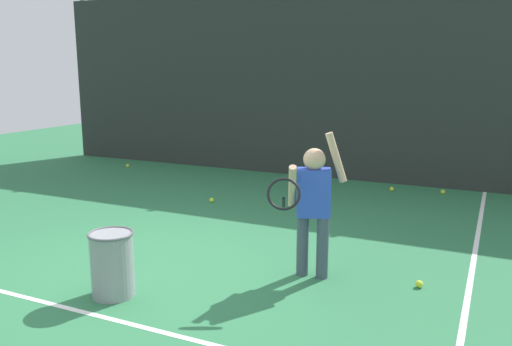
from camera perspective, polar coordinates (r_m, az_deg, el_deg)
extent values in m
plane|color=#2D7247|center=(5.25, -11.47, -10.12)|extent=(20.00, 20.00, 0.00)
cube|color=white|center=(4.57, -19.01, -13.93)|extent=(9.00, 0.05, 0.00)
cube|color=white|center=(5.26, 22.30, -10.74)|extent=(0.05, 9.00, 0.00)
cube|color=#282D2B|center=(9.19, 6.36, 9.61)|extent=(10.53, 0.08, 3.23)
cylinder|color=slate|center=(11.91, -17.90, 9.93)|extent=(0.09, 0.09, 3.38)
cylinder|color=slate|center=(10.35, -7.27, 10.22)|extent=(0.09, 0.09, 3.38)
cylinder|color=slate|center=(9.24, 6.49, 10.08)|extent=(0.09, 0.09, 3.38)
cylinder|color=slate|center=(8.77, 22.75, 9.20)|extent=(0.09, 0.09, 3.38)
cylinder|color=#3F4C59|center=(4.92, 5.08, -7.82)|extent=(0.11, 0.11, 0.58)
cylinder|color=#3F4C59|center=(4.88, 7.24, -8.06)|extent=(0.11, 0.11, 0.58)
cube|color=blue|center=(4.75, 6.29, -2.14)|extent=(0.34, 0.27, 0.44)
sphere|color=tan|center=(4.69, 6.37, 1.49)|extent=(0.20, 0.20, 0.20)
cylinder|color=tan|center=(4.72, 8.71, 1.69)|extent=(0.22, 0.14, 0.46)
cylinder|color=tan|center=(4.67, 3.97, -1.48)|extent=(0.17, 0.29, 0.43)
cylinder|color=black|center=(4.58, 3.02, -3.21)|extent=(0.12, 0.23, 0.15)
torus|color=black|center=(4.34, 3.03, -2.29)|extent=(0.32, 0.26, 0.26)
cylinder|color=gray|center=(4.64, -15.36, -9.61)|extent=(0.36, 0.36, 0.55)
torus|color=#595B60|center=(4.55, -15.55, -6.38)|extent=(0.38, 0.38, 0.02)
sphere|color=#CCE033|center=(8.50, 19.68, -1.95)|extent=(0.07, 0.07, 0.07)
sphere|color=#CCE033|center=(4.94, 17.34, -11.46)|extent=(0.07, 0.07, 0.07)
sphere|color=#CCE033|center=(10.40, -13.79, 0.78)|extent=(0.07, 0.07, 0.07)
sphere|color=#CCE033|center=(8.46, 14.57, -1.69)|extent=(0.07, 0.07, 0.07)
sphere|color=#CCE033|center=(7.54, -4.85, -2.96)|extent=(0.07, 0.07, 0.07)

